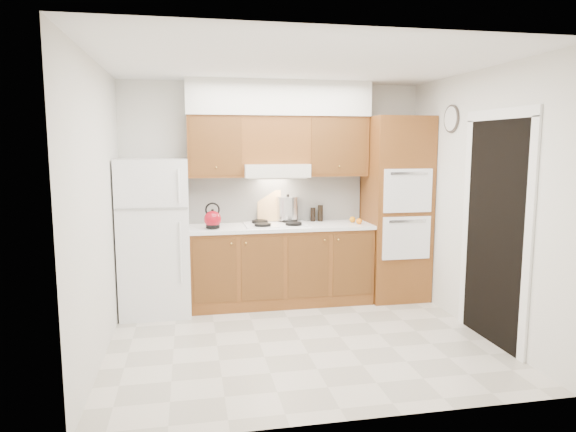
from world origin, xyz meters
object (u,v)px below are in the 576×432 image
at_px(fridge, 155,237).
at_px(stock_pot, 288,208).
at_px(kettle, 213,219).
at_px(oven_cabinet, 396,209).

relative_size(fridge, stock_pot, 6.30).
height_order(fridge, stock_pot, fridge).
distance_m(fridge, stock_pot, 1.59).
xyz_separation_m(kettle, stock_pot, (0.92, 0.33, 0.06)).
bearing_deg(stock_pot, oven_cabinet, -10.01).
distance_m(fridge, oven_cabinet, 2.86).
height_order(fridge, oven_cabinet, oven_cabinet).
bearing_deg(stock_pot, kettle, -160.41).
relative_size(oven_cabinet, kettle, 11.38).
height_order(oven_cabinet, stock_pot, oven_cabinet).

